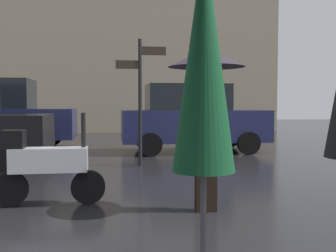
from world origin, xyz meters
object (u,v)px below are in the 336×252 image
object	(u,v)px
pedestrian_with_umbrella	(206,86)
parked_scooter	(46,164)
parked_car_right	(192,118)
folded_patio_umbrella_near	(204,71)
street_signpost	(140,89)

from	to	relation	value
pedestrian_with_umbrella	parked_scooter	world-z (taller)	pedestrian_with_umbrella
pedestrian_with_umbrella	parked_car_right	distance (m)	6.38
folded_patio_umbrella_near	parked_car_right	distance (m)	9.11
parked_scooter	parked_car_right	size ratio (longest dim) A/B	0.36
pedestrian_with_umbrella	folded_patio_umbrella_near	bearing A→B (deg)	166.07
parked_car_right	parked_scooter	bearing A→B (deg)	-109.05
folded_patio_umbrella_near	pedestrian_with_umbrella	size ratio (longest dim) A/B	1.14
pedestrian_with_umbrella	street_signpost	distance (m)	3.86
parked_scooter	street_signpost	xyz separation A→B (m)	(1.50, 3.23, 1.11)
street_signpost	pedestrian_with_umbrella	bearing A→B (deg)	-81.95
folded_patio_umbrella_near	parked_scooter	xyz separation A→B (m)	(-1.39, 3.26, -0.98)
street_signpost	folded_patio_umbrella_near	bearing A→B (deg)	-91.01
parked_car_right	folded_patio_umbrella_near	bearing A→B (deg)	-91.19
pedestrian_with_umbrella	parked_scooter	xyz separation A→B (m)	(-2.04, 0.58, -1.02)
folded_patio_umbrella_near	pedestrian_with_umbrella	bearing A→B (deg)	76.24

